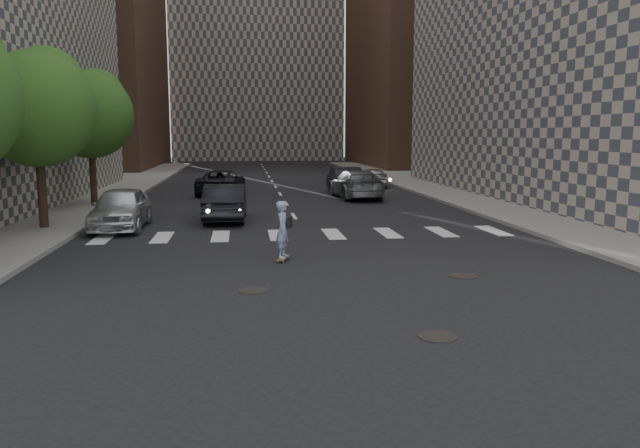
{
  "coord_description": "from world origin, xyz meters",
  "views": [
    {
      "loc": [
        -2.21,
        -12.84,
        3.6
      ],
      "look_at": [
        -0.26,
        2.72,
        1.3
      ],
      "focal_mm": 35.0,
      "sensor_mm": 36.0,
      "label": 1
    }
  ],
  "objects_px": {
    "skateboarder": "(283,230)",
    "silver_sedan": "(121,208)",
    "traffic_car_a": "(226,202)",
    "traffic_car_b": "(356,184)",
    "traffic_car_e": "(345,180)",
    "tree_b": "(39,103)",
    "traffic_car_d": "(374,177)",
    "tree_c": "(91,111)",
    "traffic_car_c": "(221,182)"
  },
  "relations": [
    {
      "from": "traffic_car_b",
      "to": "traffic_car_d",
      "type": "height_order",
      "value": "traffic_car_b"
    },
    {
      "from": "traffic_car_d",
      "to": "traffic_car_c",
      "type": "bearing_deg",
      "value": 26.08
    },
    {
      "from": "tree_b",
      "to": "traffic_car_d",
      "type": "height_order",
      "value": "tree_b"
    },
    {
      "from": "traffic_car_c",
      "to": "traffic_car_d",
      "type": "height_order",
      "value": "traffic_car_c"
    },
    {
      "from": "tree_b",
      "to": "silver_sedan",
      "type": "height_order",
      "value": "tree_b"
    },
    {
      "from": "skateboarder",
      "to": "traffic_car_e",
      "type": "height_order",
      "value": "skateboarder"
    },
    {
      "from": "skateboarder",
      "to": "tree_c",
      "type": "bearing_deg",
      "value": 138.61
    },
    {
      "from": "silver_sedan",
      "to": "traffic_car_d",
      "type": "xyz_separation_m",
      "value": [
        13.27,
        16.8,
        -0.14
      ]
    },
    {
      "from": "silver_sedan",
      "to": "tree_c",
      "type": "bearing_deg",
      "value": 108.35
    },
    {
      "from": "traffic_car_c",
      "to": "traffic_car_d",
      "type": "bearing_deg",
      "value": -152.89
    },
    {
      "from": "skateboarder",
      "to": "traffic_car_a",
      "type": "xyz_separation_m",
      "value": [
        -1.83,
        8.47,
        -0.13
      ]
    },
    {
      "from": "skateboarder",
      "to": "traffic_car_e",
      "type": "relative_size",
      "value": 0.35
    },
    {
      "from": "traffic_car_d",
      "to": "skateboarder",
      "type": "bearing_deg",
      "value": 77.27
    },
    {
      "from": "traffic_car_c",
      "to": "traffic_car_a",
      "type": "bearing_deg",
      "value": 98.9
    },
    {
      "from": "tree_c",
      "to": "traffic_car_c",
      "type": "bearing_deg",
      "value": 40.1
    },
    {
      "from": "skateboarder",
      "to": "traffic_car_b",
      "type": "distance_m",
      "value": 17.3
    },
    {
      "from": "tree_c",
      "to": "traffic_car_e",
      "type": "xyz_separation_m",
      "value": [
        13.34,
        4.86,
        -3.85
      ]
    },
    {
      "from": "tree_c",
      "to": "silver_sedan",
      "type": "distance_m",
      "value": 9.23
    },
    {
      "from": "tree_c",
      "to": "traffic_car_b",
      "type": "xyz_separation_m",
      "value": [
        13.46,
        1.92,
        -3.86
      ]
    },
    {
      "from": "tree_b",
      "to": "traffic_car_d",
      "type": "xyz_separation_m",
      "value": [
        15.95,
        16.86,
        -3.99
      ]
    },
    {
      "from": "skateboarder",
      "to": "silver_sedan",
      "type": "xyz_separation_m",
      "value": [
        -5.69,
        6.67,
        -0.1
      ]
    },
    {
      "from": "silver_sedan",
      "to": "traffic_car_c",
      "type": "bearing_deg",
      "value": 75.3
    },
    {
      "from": "tree_b",
      "to": "tree_c",
      "type": "distance_m",
      "value": 8.0
    },
    {
      "from": "tree_b",
      "to": "skateboarder",
      "type": "height_order",
      "value": "tree_b"
    },
    {
      "from": "tree_b",
      "to": "traffic_car_d",
      "type": "bearing_deg",
      "value": 46.59
    },
    {
      "from": "traffic_car_b",
      "to": "silver_sedan",
      "type": "bearing_deg",
      "value": 38.06
    },
    {
      "from": "traffic_car_a",
      "to": "traffic_car_c",
      "type": "bearing_deg",
      "value": -85.65
    },
    {
      "from": "skateboarder",
      "to": "silver_sedan",
      "type": "bearing_deg",
      "value": 149.27
    },
    {
      "from": "traffic_car_c",
      "to": "traffic_car_e",
      "type": "bearing_deg",
      "value": -175.39
    },
    {
      "from": "traffic_car_a",
      "to": "traffic_car_b",
      "type": "xyz_separation_m",
      "value": [
        6.92,
        8.06,
        0.03
      ]
    },
    {
      "from": "traffic_car_d",
      "to": "traffic_car_e",
      "type": "bearing_deg",
      "value": 62.02
    },
    {
      "from": "silver_sedan",
      "to": "traffic_car_c",
      "type": "distance_m",
      "value": 13.43
    },
    {
      "from": "traffic_car_d",
      "to": "traffic_car_e",
      "type": "xyz_separation_m",
      "value": [
        -2.61,
        -4.0,
        0.14
      ]
    },
    {
      "from": "tree_b",
      "to": "skateboarder",
      "type": "bearing_deg",
      "value": -38.28
    },
    {
      "from": "traffic_car_a",
      "to": "traffic_car_e",
      "type": "bearing_deg",
      "value": -120.06
    },
    {
      "from": "tree_b",
      "to": "traffic_car_a",
      "type": "xyz_separation_m",
      "value": [
        6.54,
        1.86,
        -3.89
      ]
    },
    {
      "from": "tree_c",
      "to": "traffic_car_d",
      "type": "xyz_separation_m",
      "value": [
        15.95,
        8.86,
        -3.99
      ]
    },
    {
      "from": "traffic_car_d",
      "to": "traffic_car_b",
      "type": "bearing_deg",
      "value": 75.44
    },
    {
      "from": "tree_c",
      "to": "traffic_car_e",
      "type": "relative_size",
      "value": 1.37
    },
    {
      "from": "skateboarder",
      "to": "traffic_car_a",
      "type": "bearing_deg",
      "value": 120.97
    },
    {
      "from": "traffic_car_c",
      "to": "tree_c",
      "type": "bearing_deg",
      "value": 46.31
    },
    {
      "from": "skateboarder",
      "to": "traffic_car_c",
      "type": "xyz_separation_m",
      "value": [
        -2.35,
        19.67,
        -0.17
      ]
    },
    {
      "from": "tree_b",
      "to": "tree_c",
      "type": "xyz_separation_m",
      "value": [
        0.0,
        8.0,
        0.0
      ]
    },
    {
      "from": "silver_sedan",
      "to": "traffic_car_e",
      "type": "xyz_separation_m",
      "value": [
        10.66,
        12.8,
        0.0
      ]
    },
    {
      "from": "traffic_car_a",
      "to": "traffic_car_e",
      "type": "relative_size",
      "value": 0.96
    },
    {
      "from": "traffic_car_a",
      "to": "traffic_car_d",
      "type": "xyz_separation_m",
      "value": [
        9.41,
        15.0,
        -0.11
      ]
    },
    {
      "from": "silver_sedan",
      "to": "traffic_car_a",
      "type": "distance_m",
      "value": 4.26
    },
    {
      "from": "traffic_car_e",
      "to": "tree_c",
      "type": "bearing_deg",
      "value": 20.34
    },
    {
      "from": "silver_sedan",
      "to": "tree_b",
      "type": "bearing_deg",
      "value": -179.08
    },
    {
      "from": "traffic_car_b",
      "to": "traffic_car_e",
      "type": "distance_m",
      "value": 2.94
    }
  ]
}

